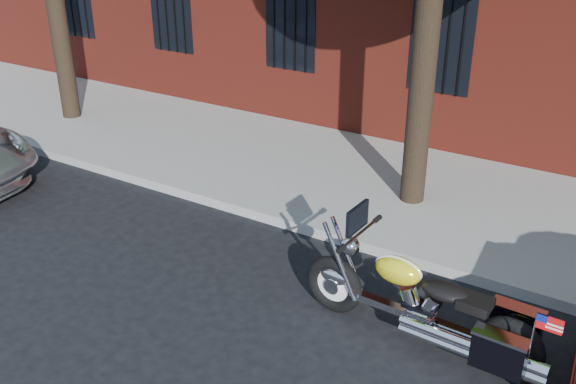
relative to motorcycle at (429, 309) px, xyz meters
The scene contains 4 objects.
ground 1.94m from the motorcycle, behind, with size 120.00×120.00×0.00m, color black.
curb 2.44m from the motorcycle, 141.41° to the left, with size 40.00×0.16×0.15m, color gray.
sidewalk 3.89m from the motorcycle, 119.08° to the left, with size 40.00×3.60×0.15m, color gray.
motorcycle is the anchor object (origin of this frame).
Camera 1 is at (3.54, -5.53, 4.39)m, focal length 40.00 mm.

